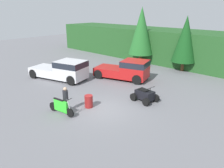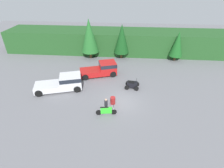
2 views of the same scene
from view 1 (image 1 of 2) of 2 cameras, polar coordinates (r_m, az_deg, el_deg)
name	(u,v)px [view 1 (image 1 of 2)]	position (r m, az deg, el deg)	size (l,w,h in m)	color
ground_plane	(102,109)	(15.16, -2.55, -6.63)	(80.00, 80.00, 0.00)	slate
hillside_backdrop	(200,50)	(27.68, 22.03, 8.30)	(44.00, 6.00, 4.00)	#235123
tree_left	(141,31)	(27.11, 7.69, 13.56)	(2.98, 2.98, 6.78)	brown
tree_mid_left	(185,39)	(24.82, 18.60, 11.05)	(2.60, 2.60, 5.92)	brown
pickup_truck_red	(127,69)	(21.13, 3.97, 3.89)	(5.60, 3.64, 1.94)	red
pickup_truck_second	(64,69)	(21.49, -12.55, 3.73)	(6.16, 3.72, 1.94)	silver
dirt_bike	(61,107)	(14.72, -13.16, -5.84)	(2.21, 0.61, 1.22)	black
quad_atv	(145,95)	(16.44, 8.52, -2.93)	(1.94, 1.50, 1.20)	black
rider_person	(66,98)	(14.82, -12.01, -3.71)	(0.47, 0.47, 1.73)	black
steel_barrel	(89,101)	(15.39, -6.10, -4.51)	(0.58, 0.58, 0.88)	maroon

